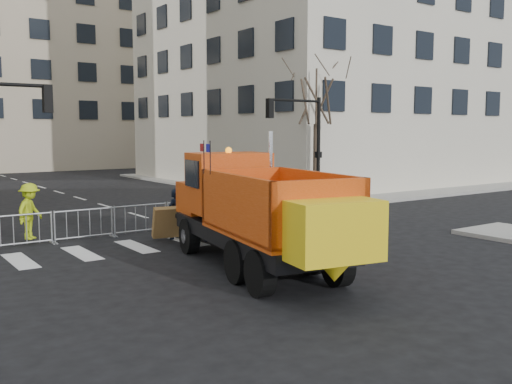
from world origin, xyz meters
TOP-DOWN VIEW (x-y plane):
  - ground at (0.00, 0.00)m, footprint 120.00×120.00m
  - sidewalk_back at (0.00, 8.50)m, footprint 64.00×5.00m
  - traffic_light_right at (8.50, 9.50)m, footprint 0.18×0.18m
  - crowd_barriers at (-0.75, 7.60)m, footprint 12.60×0.60m
  - street_tree at (9.20, 10.50)m, footprint 3.00×3.00m
  - plow_truck at (-1.47, 0.65)m, footprint 4.36×9.95m
  - cop_a at (-1.25, 5.98)m, footprint 0.77×0.68m
  - cop_b at (-0.97, 4.99)m, footprint 1.00×0.82m
  - cop_c at (0.67, 4.70)m, footprint 0.98×1.28m
  - worker at (-5.57, 8.02)m, footprint 1.35×1.35m
  - newspaper_box at (8.33, 6.71)m, footprint 0.57×0.55m

SIDE VIEW (x-z plane):
  - ground at x=0.00m, z-range 0.00..0.00m
  - sidewalk_back at x=0.00m, z-range 0.00..0.15m
  - crowd_barriers at x=-0.75m, z-range 0.00..1.10m
  - newspaper_box at x=8.33m, z-range 0.15..1.25m
  - cop_a at x=-1.25m, z-range 0.00..1.76m
  - cop_b at x=-0.97m, z-range 0.00..1.91m
  - cop_c at x=0.67m, z-range 0.00..2.02m
  - worker at x=-5.57m, z-range 0.15..2.03m
  - plow_truck at x=-1.47m, z-range -0.21..3.54m
  - traffic_light_right at x=8.50m, z-range 0.00..5.40m
  - street_tree at x=9.20m, z-range 0.00..7.50m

